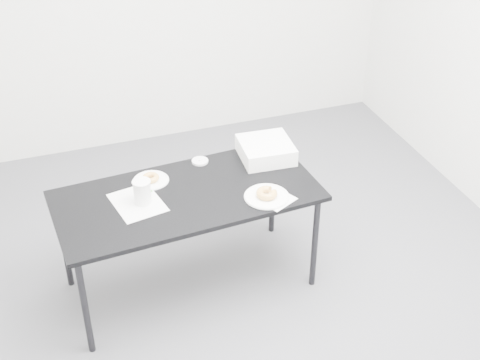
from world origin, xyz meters
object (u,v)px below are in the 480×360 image
object	(u,v)px
table	(187,201)
plate_far	(151,180)
bakery_box	(266,150)
coffee_cup	(142,192)
donut_far	(151,178)
scorecard	(137,203)
donut_near	(267,193)
plate_near	(267,197)
pen	(144,192)

from	to	relation	value
table	plate_far	xyz separation A→B (m)	(-0.16, 0.20, 0.05)
bakery_box	plate_far	bearing A→B (deg)	-174.27
table	coffee_cup	distance (m)	0.28
donut_far	scorecard	bearing A→B (deg)	-122.18
plate_far	table	bearing A→B (deg)	-50.89
plate_far	donut_far	xyz separation A→B (m)	(0.00, 0.00, 0.02)
table	scorecard	world-z (taller)	scorecard
table	bakery_box	bearing A→B (deg)	17.62
table	bakery_box	world-z (taller)	bakery_box
donut_near	plate_far	bearing A→B (deg)	146.41
donut_near	coffee_cup	bearing A→B (deg)	164.81
donut_far	donut_near	bearing A→B (deg)	-33.59
donut_near	coffee_cup	xyz separation A→B (m)	(-0.66, 0.18, 0.04)
table	donut_far	size ratio (longest dim) A/B	15.57
table	donut_far	distance (m)	0.26
plate_near	pen	bearing A→B (deg)	156.79
plate_far	donut_far	world-z (taller)	donut_far
scorecard	donut_near	size ratio (longest dim) A/B	2.66
plate_far	coffee_cup	xyz separation A→B (m)	(-0.09, -0.20, 0.07)
scorecard	donut_far	size ratio (longest dim) A/B	3.23
table	donut_far	bearing A→B (deg)	125.19
table	pen	size ratio (longest dim) A/B	10.39
table	pen	bearing A→B (deg)	154.18
table	pen	world-z (taller)	pen
coffee_cup	bakery_box	size ratio (longest dim) A/B	0.47
scorecard	plate_near	bearing A→B (deg)	-26.13
table	bakery_box	distance (m)	0.61
plate_far	bakery_box	world-z (taller)	bakery_box
donut_far	coffee_cup	xyz separation A→B (m)	(-0.09, -0.20, 0.05)
pen	plate_far	world-z (taller)	pen
coffee_cup	bakery_box	xyz separation A→B (m)	(0.81, 0.22, -0.02)
table	pen	xyz separation A→B (m)	(-0.23, 0.09, 0.06)
scorecard	pen	xyz separation A→B (m)	(0.05, 0.08, 0.01)
table	donut_near	distance (m)	0.46
donut_far	coffee_cup	world-z (taller)	coffee_cup
donut_near	plate_near	bearing A→B (deg)	180.00
donut_near	table	bearing A→B (deg)	156.08
coffee_cup	donut_near	bearing A→B (deg)	-15.19
pen	plate_far	size ratio (longest dim) A/B	0.70
plate_far	scorecard	bearing A→B (deg)	-122.18
pen	plate_near	distance (m)	0.69
table	pen	distance (m)	0.25
plate_far	pen	bearing A→B (deg)	-121.55
bakery_box	table	bearing A→B (deg)	-154.68
plate_far	donut_far	distance (m)	0.02
donut_far	bakery_box	bearing A→B (deg)	1.94
scorecard	donut_far	xyz separation A→B (m)	(0.12, 0.19, 0.02)
scorecard	plate_far	distance (m)	0.22
plate_near	donut_far	distance (m)	0.69
donut_near	donut_far	world-z (taller)	donut_near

